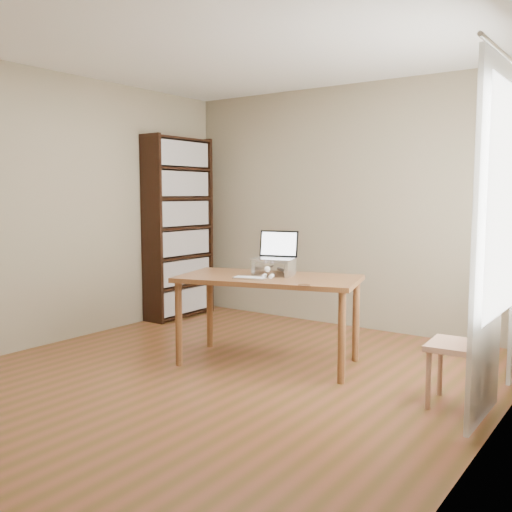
{
  "coord_description": "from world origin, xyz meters",
  "views": [
    {
      "loc": [
        2.75,
        -3.36,
        1.44
      ],
      "look_at": [
        -0.03,
        0.57,
        0.92
      ],
      "focal_mm": 40.0,
      "sensor_mm": 36.0,
      "label": 1
    }
  ],
  "objects": [
    {
      "name": "coaster",
      "position": [
        0.57,
        0.35,
        0.75
      ],
      "size": [
        0.09,
        0.09,
        0.01
      ],
      "primitive_type": "cylinder",
      "color": "brown",
      "rests_on": "desk"
    },
    {
      "name": "laptop",
      "position": [
        0.09,
        0.73,
        0.94
      ],
      "size": [
        0.4,
        0.37,
        0.24
      ],
      "rotation": [
        0.0,
        0.0,
        0.27
      ],
      "color": "silver",
      "rests_on": "laptop_stand"
    },
    {
      "name": "cat",
      "position": [
        0.06,
        0.7,
        0.82
      ],
      "size": [
        0.26,
        0.49,
        0.16
      ],
      "rotation": [
        0.0,
        0.0,
        0.44
      ],
      "color": "#483E38",
      "rests_on": "desk"
    },
    {
      "name": "desk",
      "position": [
        0.09,
        0.59,
        0.66
      ],
      "size": [
        1.65,
        1.13,
        0.75
      ],
      "rotation": [
        0.0,
        0.0,
        0.27
      ],
      "color": "brown",
      "rests_on": "ground"
    },
    {
      "name": "room",
      "position": [
        0.03,
        0.01,
        1.3
      ],
      "size": [
        4.04,
        4.54,
        2.64
      ],
      "color": "#583B17",
      "rests_on": "ground"
    },
    {
      "name": "keyboard",
      "position": [
        0.05,
        0.37,
        0.76
      ],
      "size": [
        0.28,
        0.18,
        0.02
      ],
      "rotation": [
        0.0,
        0.0,
        0.27
      ],
      "color": "silver",
      "rests_on": "desk"
    },
    {
      "name": "curtains",
      "position": [
        1.92,
        0.8,
        1.17
      ],
      "size": [
        0.03,
        1.9,
        2.25
      ],
      "color": "silver",
      "rests_on": "ground"
    },
    {
      "name": "laptop_stand",
      "position": [
        0.09,
        0.67,
        0.83
      ],
      "size": [
        0.32,
        0.25,
        0.13
      ],
      "rotation": [
        0.0,
        0.0,
        0.27
      ],
      "color": "silver",
      "rests_on": "desk"
    },
    {
      "name": "bookshelf",
      "position": [
        -1.83,
        1.55,
        1.05
      ],
      "size": [
        0.3,
        0.9,
        2.1
      ],
      "color": "black",
      "rests_on": "ground"
    },
    {
      "name": "chair",
      "position": [
        1.77,
        0.5,
        0.48
      ],
      "size": [
        0.42,
        0.42,
        0.89
      ],
      "rotation": [
        0.0,
        0.0,
        0.06
      ],
      "color": "#A17257",
      "rests_on": "ground"
    }
  ]
}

